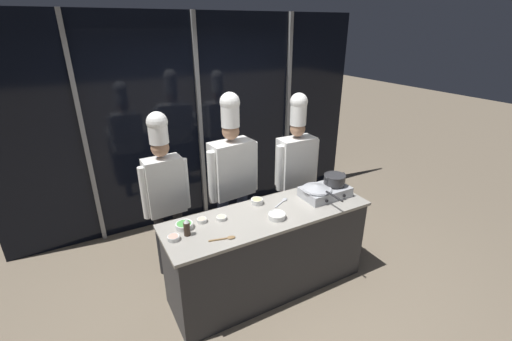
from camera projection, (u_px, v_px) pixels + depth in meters
name	position (u px, v px, depth m)	size (l,w,h in m)	color
ground_plane	(267.00, 286.00, 3.61)	(24.00, 24.00, 0.00)	#7F705B
window_wall_back	(199.00, 122.00, 4.54)	(4.91, 0.09, 2.70)	black
demo_counter	(268.00, 251.00, 3.44)	(2.04, 0.65, 0.88)	#2D2D30
portable_stove	(325.00, 192.00, 3.57)	(0.50, 0.32, 0.11)	#B2B5BA
frying_pan	(317.00, 187.00, 3.48)	(0.31, 0.53, 0.05)	#ADAFB5
stock_pot	(335.00, 179.00, 3.57)	(0.25, 0.23, 0.11)	#333335
squeeze_bottle_soy	(187.00, 227.00, 2.90)	(0.06, 0.06, 0.16)	#332319
prep_bowl_scallions	(184.00, 225.00, 3.02)	(0.16, 0.16, 0.05)	white
prep_bowl_ginger	(257.00, 201.00, 3.43)	(0.12, 0.12, 0.05)	white
prep_bowl_shrimp	(173.00, 238.00, 2.85)	(0.10, 0.10, 0.04)	white
prep_bowl_chicken	(202.00, 220.00, 3.11)	(0.09, 0.09, 0.04)	white
prep_bowl_noodles	(221.00, 218.00, 3.15)	(0.10, 0.10, 0.03)	white
prep_bowl_bean_sprouts	(277.00, 215.00, 3.17)	(0.17, 0.17, 0.05)	white
serving_spoon_slotted	(227.00, 238.00, 2.87)	(0.23, 0.08, 0.02)	olive
serving_spoon_solid	(283.00, 201.00, 3.48)	(0.22, 0.14, 0.02)	#B2B5BA
chef_head	(164.00, 184.00, 3.45)	(0.49, 0.21, 1.80)	#232326
chef_sous	(232.00, 170.00, 3.76)	(0.62, 0.29, 1.92)	#2D3856
chef_line	(296.00, 162.00, 4.06)	(0.58, 0.23, 1.85)	#4C4C51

